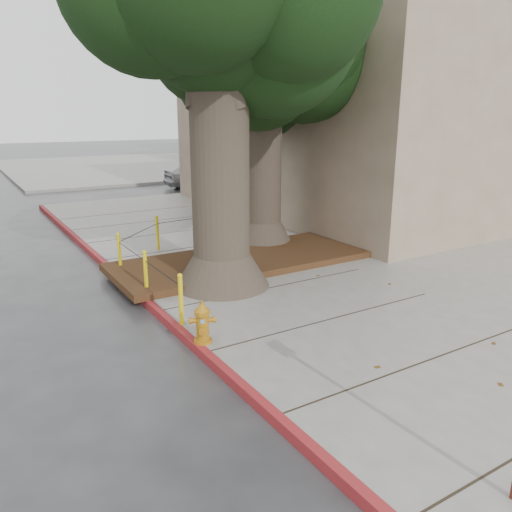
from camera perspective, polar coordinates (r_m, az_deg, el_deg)
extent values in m
plane|color=#28282B|center=(8.99, 6.04, -8.70)|extent=(140.00, 140.00, 0.00)
cube|color=slate|center=(14.67, 18.86, 0.58)|extent=(16.00, 26.00, 0.15)
cube|color=slate|center=(38.25, -14.81, 9.86)|extent=(16.00, 20.00, 0.15)
cube|color=maroon|center=(10.13, -11.90, -5.62)|extent=(0.14, 26.00, 0.16)
cube|color=black|center=(12.43, -1.55, -0.48)|extent=(6.40, 2.60, 0.16)
cube|color=gray|center=(21.24, 14.44, 18.82)|extent=(12.00, 13.00, 10.00)
cube|color=silver|center=(38.68, 1.52, 16.99)|extent=(10.00, 10.00, 9.00)
cube|color=slate|center=(47.06, 3.80, 18.58)|extent=(12.00, 14.00, 12.00)
cone|color=#4C3F33|center=(10.79, -3.89, -1.56)|extent=(2.04, 2.04, 0.70)
cylinder|color=#4C3F33|center=(10.37, -4.10, 9.21)|extent=(1.20, 1.20, 4.22)
sphere|color=black|center=(11.32, -0.02, 24.65)|extent=(3.00, 3.00, 3.00)
cone|color=#4C3F33|center=(14.14, 0.72, 2.67)|extent=(1.77, 1.77, 0.70)
cylinder|color=#4C3F33|center=(13.84, 0.74, 10.03)|extent=(1.04, 1.04, 3.84)
sphere|color=black|center=(13.87, 0.79, 22.88)|extent=(3.80, 3.80, 3.80)
sphere|color=black|center=(14.76, 3.76, 20.73)|extent=(3.00, 3.00, 3.00)
cylinder|color=yellow|center=(8.83, -8.58, -5.03)|extent=(0.08, 0.08, 0.90)
sphere|color=yellow|center=(8.68, -8.70, -2.26)|extent=(0.09, 0.09, 0.09)
cylinder|color=yellow|center=(10.43, -12.48, -1.96)|extent=(0.08, 0.08, 0.90)
sphere|color=yellow|center=(10.30, -12.63, 0.43)|extent=(0.09, 0.09, 0.09)
cylinder|color=yellow|center=(12.08, -15.33, 0.30)|extent=(0.08, 0.08, 0.90)
sphere|color=yellow|center=(11.98, -15.48, 2.37)|extent=(0.09, 0.09, 0.09)
cylinder|color=yellow|center=(13.92, -11.20, 2.58)|extent=(0.08, 0.08, 0.90)
sphere|color=yellow|center=(13.82, -11.30, 4.39)|extent=(0.09, 0.09, 0.09)
cylinder|color=yellow|center=(14.97, -3.57, 3.78)|extent=(0.08, 0.08, 0.90)
sphere|color=yellow|center=(14.88, -3.60, 5.47)|extent=(0.09, 0.09, 0.09)
cylinder|color=black|center=(9.54, -10.78, -1.84)|extent=(0.02, 1.80, 0.02)
cylinder|color=black|center=(11.18, -14.10, 0.58)|extent=(0.02, 1.80, 0.02)
cylinder|color=black|center=(12.93, -13.19, 2.68)|extent=(1.51, 1.51, 0.02)
cylinder|color=black|center=(14.35, -7.28, 4.26)|extent=(2.20, 0.22, 0.02)
cylinder|color=#B17012|center=(8.28, -6.08, -9.60)|extent=(0.39, 0.39, 0.06)
cylinder|color=#B17012|center=(8.17, -6.13, -8.02)|extent=(0.27, 0.27, 0.46)
cylinder|color=#B17012|center=(8.08, -6.18, -6.46)|extent=(0.35, 0.35, 0.06)
cone|color=#B17012|center=(8.04, -6.20, -5.88)|extent=(0.33, 0.33, 0.13)
cylinder|color=#B17012|center=(8.01, -6.22, -5.32)|extent=(0.07, 0.07, 0.05)
cylinder|color=#B17012|center=(8.12, -7.01, -7.34)|extent=(0.15, 0.13, 0.08)
cylinder|color=#B17012|center=(8.13, -5.30, -7.26)|extent=(0.15, 0.13, 0.08)
cylinder|color=#B17012|center=(8.07, -6.10, -8.34)|extent=(0.16, 0.17, 0.12)
cube|color=#5999D8|center=(8.02, -6.13, -7.47)|extent=(0.06, 0.03, 0.06)
imported|color=#9F9FA3|center=(26.93, -6.21, 9.25)|extent=(4.05, 1.85, 1.35)
imported|color=maroon|center=(27.75, -1.33, 9.35)|extent=(3.55, 1.24, 1.17)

